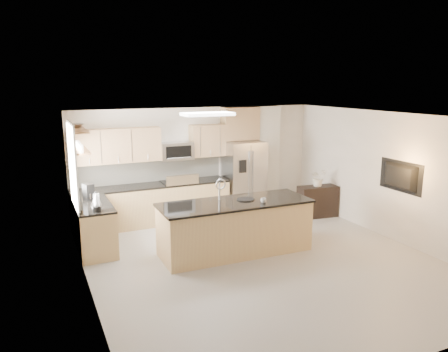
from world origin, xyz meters
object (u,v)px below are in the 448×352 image
cup (263,200)px  blender (97,204)px  flower_vase (318,173)px  range (179,201)px  credenza (317,201)px  microwave (176,151)px  platter (246,199)px  bowl (75,125)px  coffee_maker (89,192)px  kettle (96,199)px  television (397,177)px  refrigerator (244,177)px  island (235,227)px

cup → blender: blender is taller
cup → flower_vase: 2.79m
range → credenza: size_ratio=1.21×
microwave → platter: size_ratio=2.27×
microwave → platter: 2.54m
bowl → platter: bearing=-29.2°
microwave → bowl: 2.51m
platter → bowl: size_ratio=0.85×
coffee_maker → flower_vase: bearing=-3.6°
credenza → cup: 2.86m
range → platter: range is taller
microwave → coffee_maker: (-2.09, -0.87, -0.56)m
kettle → television: size_ratio=0.25×
kettle → flower_vase: bearing=1.8°
refrigerator → bowl: bearing=-170.7°
island → blender: bearing=165.6°
island → coffee_maker: size_ratio=9.18×
blender → coffee_maker: 0.92m
range → microwave: size_ratio=1.50×
credenza → kettle: size_ratio=3.55×
microwave → blender: (-2.07, -1.78, -0.57)m
refrigerator → bowl: (-3.91, -0.64, 1.50)m
refrigerator → bowl: bowl is taller
credenza → platter: 2.88m
cup → blender: size_ratio=0.34×
range → bowl: bearing=-163.1°
microwave → refrigerator: size_ratio=0.43×
platter → blender: 2.72m
television → refrigerator: bearing=31.0°
range → coffee_maker: coffee_maker is taller
island → range: bearing=99.2°
cup → platter: size_ratio=0.33×
coffee_maker → bowl: (-0.16, 0.06, 1.32)m
cup → flower_vase: flower_vase is taller
flower_vase → range: bearing=161.1°
bowl → flower_vase: bearing=-4.1°
platter → bowl: 3.52m
kettle → bowl: (-0.23, 0.55, 1.35)m
refrigerator → platter: refrigerator is taller
range → television: 4.78m
island → flower_vase: (2.79, 1.25, 0.57)m
platter → television: bearing=-16.3°
flower_vase → refrigerator: bearing=145.1°
blender → kettle: blender is taller
credenza → flower_vase: (0.00, 0.02, 0.70)m
coffee_maker → microwave: bearing=22.5°
refrigerator → range: bearing=178.4°
platter → kettle: bearing=158.3°
microwave → credenza: (3.13, -1.21, -1.25)m
coffee_maker → television: television is taller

